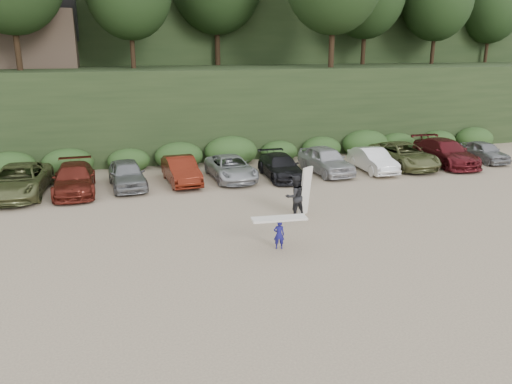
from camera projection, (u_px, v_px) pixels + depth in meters
name	position (u px, v px, depth m)	size (l,w,h in m)	color
ground	(286.00, 243.00, 19.64)	(120.00, 120.00, 0.00)	tan
hillside_backdrop	(161.00, 7.00, 49.45)	(90.00, 41.50, 28.00)	black
parked_cars	(239.00, 167.00, 28.85)	(36.81, 6.18, 1.64)	#A1A1A6
child_surfer	(279.00, 228.00, 18.90)	(2.14, 0.78, 1.26)	navy
adult_surfer	(296.00, 196.00, 22.44)	(1.44, 0.91, 2.28)	black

